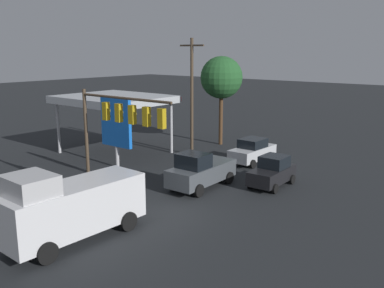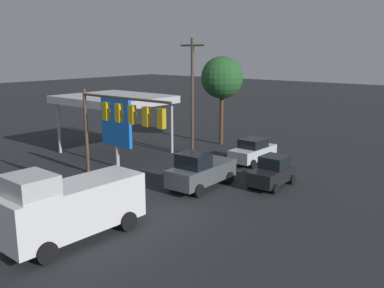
{
  "view_description": "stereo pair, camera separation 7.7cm",
  "coord_description": "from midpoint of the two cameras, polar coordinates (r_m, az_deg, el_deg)",
  "views": [
    {
      "loc": [
        -14.81,
        16.26,
        8.65
      ],
      "look_at": [
        0.0,
        -2.0,
        3.51
      ],
      "focal_mm": 40.0,
      "sensor_mm": 36.0,
      "label": 1
    },
    {
      "loc": [
        -14.87,
        16.22,
        8.65
      ],
      "look_at": [
        0.0,
        -2.0,
        3.51
      ],
      "focal_mm": 40.0,
      "sensor_mm": 36.0,
      "label": 2
    }
  ],
  "objects": [
    {
      "name": "pickup_parked",
      "position": [
        27.44,
        1.04,
        -3.62
      ],
      "size": [
        2.37,
        5.25,
        2.4
      ],
      "rotation": [
        0.0,
        0.0,
        1.6
      ],
      "color": "#474C51",
      "rests_on": "ground"
    },
    {
      "name": "hatchback_crossing",
      "position": [
        28.32,
        10.58,
        -3.67
      ],
      "size": [
        2.04,
        3.84,
        1.97
      ],
      "rotation": [
        0.0,
        0.0,
        1.6
      ],
      "color": "black",
      "rests_on": "ground"
    },
    {
      "name": "price_sign",
      "position": [
        28.28,
        -10.16,
        2.5
      ],
      "size": [
        2.67,
        0.27,
        5.67
      ],
      "color": "#B7B7BC",
      "rests_on": "ground"
    },
    {
      "name": "utility_pole",
      "position": [
        35.42,
        -0.08,
        6.61
      ],
      "size": [
        2.4,
        0.26,
        9.67
      ],
      "color": "#473828",
      "rests_on": "ground"
    },
    {
      "name": "ground_plane",
      "position": [
        23.64,
        -3.19,
        -9.15
      ],
      "size": [
        200.0,
        200.0,
        0.0
      ],
      "primitive_type": "plane",
      "color": "black"
    },
    {
      "name": "sedan_waiting",
      "position": [
        33.94,
        8.0,
        -0.9
      ],
      "size": [
        2.11,
        4.43,
        1.93
      ],
      "rotation": [
        0.0,
        0.0,
        1.56
      ],
      "color": "silver",
      "rests_on": "ground"
    },
    {
      "name": "gas_station_canopy",
      "position": [
        36.86,
        -10.43,
        5.79
      ],
      "size": [
        8.67,
        7.39,
        4.94
      ],
      "color": "#B2B7BC",
      "rests_on": "ground"
    },
    {
      "name": "fire_hydrant",
      "position": [
        24.99,
        -16.48,
        -7.38
      ],
      "size": [
        0.24,
        0.24,
        0.88
      ],
      "color": "gold",
      "rests_on": "ground"
    },
    {
      "name": "traffic_signal_assembly",
      "position": [
        23.43,
        -9.76,
        3.1
      ],
      "size": [
        6.84,
        0.43,
        6.51
      ],
      "color": "#473828",
      "rests_on": "ground"
    },
    {
      "name": "street_tree",
      "position": [
        39.64,
        3.89,
        8.79
      ],
      "size": [
        3.87,
        3.87,
        8.19
      ],
      "color": "#4C331E",
      "rests_on": "ground"
    },
    {
      "name": "delivery_truck",
      "position": [
        20.58,
        -15.92,
        -7.92
      ],
      "size": [
        2.69,
        6.85,
        3.58
      ],
      "rotation": [
        0.0,
        0.0,
        1.55
      ],
      "color": "silver",
      "rests_on": "ground"
    }
  ]
}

